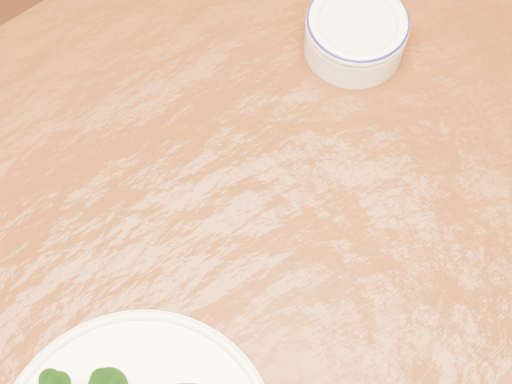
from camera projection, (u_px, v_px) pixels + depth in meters
dining_table at (265, 305)px, 0.79m from camera, size 1.59×1.06×0.75m
dip_bowl at (356, 32)px, 0.81m from camera, size 0.12×0.12×0.05m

